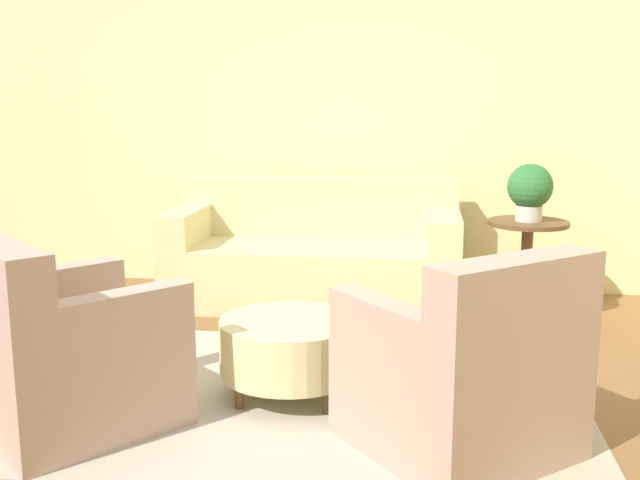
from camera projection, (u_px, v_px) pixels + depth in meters
ground_plane at (278, 397)px, 3.97m from camera, size 16.00×16.00×0.00m
wall_back at (334, 118)px, 6.15m from camera, size 8.89×0.12×2.80m
rug at (278, 396)px, 3.97m from camera, size 3.20×2.05×0.01m
couch at (314, 259)px, 5.76m from camera, size 2.20×0.90×0.94m
armchair_left at (62, 356)px, 3.55m from camera, size 1.18×1.18×0.93m
armchair_right at (466, 376)px, 3.30m from camera, size 1.18×1.18×0.93m
ottoman_table at (290, 346)px, 3.95m from camera, size 0.75×0.75×0.41m
side_table at (527, 252)px, 5.30m from camera, size 0.56×0.56×0.71m
potted_plant_on_side_table at (530, 189)px, 5.22m from camera, size 0.32×0.32×0.40m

